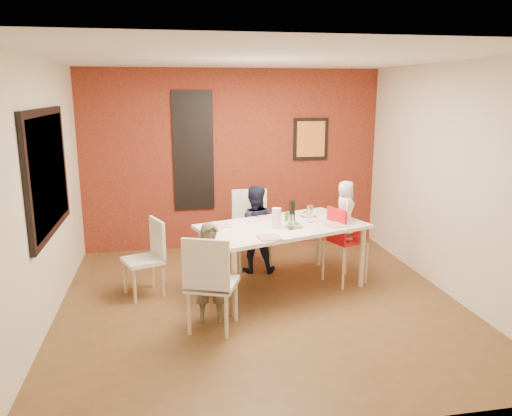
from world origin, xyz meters
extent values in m
plane|color=brown|center=(0.00, 0.00, 0.00)|extent=(4.50, 4.50, 0.00)
cube|color=silver|center=(0.00, 0.00, 2.70)|extent=(4.50, 4.50, 0.02)
cube|color=beige|center=(0.00, 2.25, 1.35)|extent=(4.50, 0.02, 2.70)
cube|color=beige|center=(0.00, -2.25, 1.35)|extent=(4.50, 0.02, 2.70)
cube|color=beige|center=(-2.25, 0.00, 1.35)|extent=(0.02, 4.50, 2.70)
cube|color=beige|center=(2.25, 0.00, 1.35)|extent=(0.02, 4.50, 2.70)
cube|color=maroon|center=(0.00, 2.23, 1.35)|extent=(4.50, 0.02, 2.70)
cube|color=black|center=(-2.22, 0.20, 1.55)|extent=(0.05, 1.70, 1.30)
cube|color=black|center=(-2.21, 0.20, 1.55)|extent=(0.02, 1.55, 1.15)
cube|color=white|center=(-0.60, 2.21, 1.50)|extent=(0.55, 0.03, 1.70)
cube|color=black|center=(-0.60, 2.21, 1.50)|extent=(0.60, 0.03, 1.76)
cube|color=black|center=(1.20, 2.21, 1.65)|extent=(0.54, 0.03, 0.64)
cube|color=gold|center=(1.20, 2.19, 1.65)|extent=(0.44, 0.01, 0.54)
cube|color=white|center=(0.34, 0.41, 0.78)|extent=(2.17, 1.63, 0.04)
cylinder|color=beige|center=(-0.34, -0.30, 0.38)|extent=(0.06, 0.06, 0.76)
cylinder|color=beige|center=(-0.63, 0.55, 0.38)|extent=(0.06, 0.06, 0.76)
cylinder|color=beige|center=(1.32, 0.27, 0.38)|extent=(0.06, 0.06, 0.76)
cylinder|color=beige|center=(1.03, 1.12, 0.38)|extent=(0.06, 0.06, 0.76)
cube|color=beige|center=(-0.59, -0.51, 0.48)|extent=(0.61, 0.61, 0.05)
cube|color=beige|center=(-0.67, -0.71, 0.74)|extent=(0.45, 0.21, 0.53)
cylinder|color=#C8B794|center=(-0.34, -0.41, 0.23)|extent=(0.04, 0.04, 0.46)
cylinder|color=#C8B794|center=(-0.49, -0.76, 0.23)|extent=(0.04, 0.04, 0.46)
cylinder|color=#C8B794|center=(-0.70, -0.27, 0.23)|extent=(0.04, 0.04, 0.46)
cylinder|color=#C8B794|center=(-0.84, -0.62, 0.23)|extent=(0.04, 0.04, 0.46)
cube|color=white|center=(0.11, 1.21, 0.50)|extent=(0.49, 0.49, 0.06)
cube|color=white|center=(0.11, 1.43, 0.77)|extent=(0.49, 0.05, 0.55)
cylinder|color=tan|center=(-0.08, 1.01, 0.24)|extent=(0.04, 0.04, 0.48)
cylinder|color=tan|center=(-0.09, 1.41, 0.24)|extent=(0.04, 0.04, 0.48)
cylinder|color=tan|center=(0.31, 1.02, 0.24)|extent=(0.04, 0.04, 0.48)
cylinder|color=tan|center=(0.31, 1.41, 0.24)|extent=(0.04, 0.04, 0.48)
cube|color=white|center=(-1.32, 0.48, 0.43)|extent=(0.55, 0.55, 0.05)
cube|color=white|center=(-1.14, 0.55, 0.67)|extent=(0.19, 0.40, 0.48)
cylinder|color=#C0AC8E|center=(-1.54, 0.58, 0.21)|extent=(0.03, 0.03, 0.41)
cylinder|color=#C0AC8E|center=(-1.22, 0.70, 0.21)|extent=(0.03, 0.03, 0.41)
cylinder|color=#C0AC8E|center=(-1.41, 0.26, 0.21)|extent=(0.03, 0.03, 0.41)
cylinder|color=#C0AC8E|center=(-1.09, 0.39, 0.21)|extent=(0.03, 0.03, 0.41)
cube|color=red|center=(1.17, 0.46, 0.55)|extent=(0.44, 0.44, 0.05)
cube|color=red|center=(1.02, 0.40, 0.78)|extent=(0.15, 0.33, 0.40)
cube|color=red|center=(1.17, 0.46, 0.65)|extent=(0.44, 0.44, 0.02)
cylinder|color=beige|center=(1.42, 0.36, 0.26)|extent=(0.03, 0.03, 0.53)
cylinder|color=beige|center=(1.06, 0.22, 0.26)|extent=(0.03, 0.03, 0.53)
cylinder|color=beige|center=(1.28, 0.71, 0.26)|extent=(0.03, 0.03, 0.53)
cylinder|color=beige|center=(0.92, 0.57, 0.26)|extent=(0.03, 0.03, 0.53)
imported|color=#514F3A|center=(-0.59, -0.35, 0.53)|extent=(0.41, 0.28, 1.06)
imported|color=black|center=(0.11, 1.05, 0.59)|extent=(0.64, 0.54, 1.17)
imported|color=silver|center=(1.15, 0.46, 0.94)|extent=(0.29, 0.39, 0.73)
cube|color=silver|center=(0.08, -0.10, 0.81)|extent=(0.26, 0.26, 0.01)
cube|color=white|center=(0.22, 0.78, 0.81)|extent=(0.21, 0.21, 0.01)
cube|color=white|center=(0.98, 0.27, 0.81)|extent=(0.29, 0.29, 0.01)
cube|color=white|center=(-0.38, 0.47, 0.81)|extent=(0.23, 0.23, 0.01)
imported|color=white|center=(0.45, 0.29, 0.83)|extent=(0.21, 0.21, 0.05)
imported|color=white|center=(0.76, 0.76, 0.83)|extent=(0.23, 0.23, 0.05)
cylinder|color=black|center=(0.48, 0.48, 0.94)|extent=(0.07, 0.07, 0.27)
cylinder|color=silver|center=(0.39, 0.20, 0.89)|extent=(0.06, 0.06, 0.18)
cylinder|color=white|center=(0.70, 0.47, 0.91)|extent=(0.07, 0.07, 0.21)
cylinder|color=white|center=(0.24, 0.29, 0.92)|extent=(0.11, 0.11, 0.24)
cylinder|color=red|center=(0.48, 0.47, 0.88)|extent=(0.04, 0.04, 0.15)
cylinder|color=#2A6A23|center=(0.42, 0.47, 0.87)|extent=(0.03, 0.03, 0.14)
cylinder|color=brown|center=(0.41, 0.50, 0.87)|extent=(0.04, 0.04, 0.14)
cylinder|color=orange|center=(1.04, 0.73, 0.86)|extent=(0.07, 0.07, 0.12)
camera|label=1|loc=(-1.00, -5.22, 2.37)|focal=35.00mm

